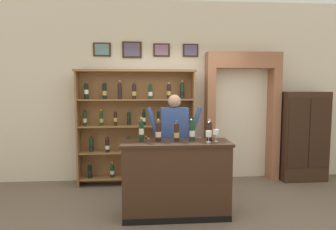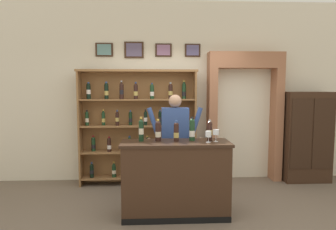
{
  "view_description": "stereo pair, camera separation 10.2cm",
  "coord_description": "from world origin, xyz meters",
  "px_view_note": "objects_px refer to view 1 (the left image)",
  "views": [
    {
      "loc": [
        -0.47,
        -3.82,
        1.75
      ],
      "look_at": [
        -0.17,
        0.19,
        1.38
      ],
      "focal_mm": 30.92,
      "sensor_mm": 36.0,
      "label": 1
    },
    {
      "loc": [
        -0.37,
        -3.83,
        1.75
      ],
      "look_at": [
        -0.17,
        0.19,
        1.38
      ],
      "focal_mm": 30.92,
      "sensor_mm": 36.0,
      "label": 2
    }
  ],
  "objects_px": {
    "tasting_bottle_super_tuscan": "(210,130)",
    "wine_glass_center": "(216,133)",
    "tasting_bottle_bianco": "(141,130)",
    "tasting_bottle_prosecco": "(177,132)",
    "shopkeeper": "(174,136)",
    "wine_glass_right": "(209,135)",
    "tasting_bottle_grappa": "(192,129)",
    "side_cabinet": "(302,136)",
    "wine_shelf": "(136,124)",
    "tasting_counter": "(176,179)",
    "tasting_bottle_chianti": "(158,131)"
  },
  "relations": [
    {
      "from": "shopkeeper",
      "to": "tasting_bottle_super_tuscan",
      "type": "xyz_separation_m",
      "value": [
        0.44,
        -0.48,
        0.16
      ]
    },
    {
      "from": "tasting_bottle_grappa",
      "to": "wine_glass_right",
      "type": "height_order",
      "value": "tasting_bottle_grappa"
    },
    {
      "from": "wine_shelf",
      "to": "tasting_bottle_bianco",
      "type": "bearing_deg",
      "value": -85.19
    },
    {
      "from": "wine_glass_center",
      "to": "tasting_bottle_bianco",
      "type": "bearing_deg",
      "value": 175.42
    },
    {
      "from": "tasting_bottle_prosecco",
      "to": "wine_glass_right",
      "type": "relative_size",
      "value": 1.84
    },
    {
      "from": "tasting_bottle_bianco",
      "to": "tasting_bottle_grappa",
      "type": "xyz_separation_m",
      "value": [
        0.7,
        0.01,
        -0.0
      ]
    },
    {
      "from": "tasting_bottle_prosecco",
      "to": "wine_glass_center",
      "type": "xyz_separation_m",
      "value": [
        0.53,
        -0.05,
        -0.01
      ]
    },
    {
      "from": "tasting_bottle_grappa",
      "to": "tasting_bottle_super_tuscan",
      "type": "height_order",
      "value": "tasting_bottle_grappa"
    },
    {
      "from": "side_cabinet",
      "to": "wine_glass_center",
      "type": "bearing_deg",
      "value": -144.68
    },
    {
      "from": "shopkeeper",
      "to": "tasting_bottle_prosecco",
      "type": "relative_size",
      "value": 5.88
    },
    {
      "from": "tasting_bottle_chianti",
      "to": "wine_glass_center",
      "type": "bearing_deg",
      "value": -6.22
    },
    {
      "from": "wine_shelf",
      "to": "wine_glass_right",
      "type": "height_order",
      "value": "wine_shelf"
    },
    {
      "from": "tasting_bottle_super_tuscan",
      "to": "wine_glass_center",
      "type": "bearing_deg",
      "value": -43.25
    },
    {
      "from": "wine_glass_right",
      "to": "tasting_bottle_bianco",
      "type": "bearing_deg",
      "value": 171.63
    },
    {
      "from": "side_cabinet",
      "to": "tasting_bottle_bianco",
      "type": "relative_size",
      "value": 5.08
    },
    {
      "from": "tasting_bottle_bianco",
      "to": "wine_glass_center",
      "type": "relative_size",
      "value": 2.01
    },
    {
      "from": "tasting_bottle_grappa",
      "to": "wine_glass_right",
      "type": "relative_size",
      "value": 2.15
    },
    {
      "from": "wine_shelf",
      "to": "shopkeeper",
      "type": "bearing_deg",
      "value": -55.1
    },
    {
      "from": "tasting_bottle_chianti",
      "to": "tasting_bottle_grappa",
      "type": "xyz_separation_m",
      "value": [
        0.47,
        0.01,
        0.01
      ]
    },
    {
      "from": "wine_glass_center",
      "to": "wine_glass_right",
      "type": "relative_size",
      "value": 1.08
    },
    {
      "from": "wine_shelf",
      "to": "wine_glass_center",
      "type": "distance_m",
      "value": 1.8
    },
    {
      "from": "tasting_bottle_prosecco",
      "to": "wine_glass_center",
      "type": "relative_size",
      "value": 1.71
    },
    {
      "from": "tasting_bottle_super_tuscan",
      "to": "wine_glass_center",
      "type": "height_order",
      "value": "tasting_bottle_super_tuscan"
    },
    {
      "from": "side_cabinet",
      "to": "tasting_counter",
      "type": "relative_size",
      "value": 1.14
    },
    {
      "from": "wine_glass_right",
      "to": "side_cabinet",
      "type": "bearing_deg",
      "value": 34.82
    },
    {
      "from": "tasting_bottle_bianco",
      "to": "tasting_bottle_grappa",
      "type": "relative_size",
      "value": 1.01
    },
    {
      "from": "tasting_bottle_grappa",
      "to": "wine_glass_right",
      "type": "distance_m",
      "value": 0.25
    },
    {
      "from": "shopkeeper",
      "to": "wine_glass_center",
      "type": "relative_size",
      "value": 10.04
    },
    {
      "from": "wine_shelf",
      "to": "side_cabinet",
      "type": "relative_size",
      "value": 1.26
    },
    {
      "from": "tasting_bottle_chianti",
      "to": "wine_glass_right",
      "type": "xyz_separation_m",
      "value": [
        0.67,
        -0.14,
        -0.04
      ]
    },
    {
      "from": "wine_shelf",
      "to": "tasting_bottle_grappa",
      "type": "distance_m",
      "value": 1.55
    },
    {
      "from": "tasting_bottle_prosecco",
      "to": "wine_shelf",
      "type": "bearing_deg",
      "value": 113.33
    },
    {
      "from": "tasting_bottle_grappa",
      "to": "tasting_bottle_super_tuscan",
      "type": "relative_size",
      "value": 1.14
    },
    {
      "from": "tasting_bottle_super_tuscan",
      "to": "wine_glass_center",
      "type": "relative_size",
      "value": 1.75
    },
    {
      "from": "tasting_counter",
      "to": "tasting_bottle_grappa",
      "type": "height_order",
      "value": "tasting_bottle_grappa"
    },
    {
      "from": "tasting_bottle_bianco",
      "to": "wine_glass_right",
      "type": "xyz_separation_m",
      "value": [
        0.89,
        -0.13,
        -0.05
      ]
    },
    {
      "from": "tasting_bottle_bianco",
      "to": "tasting_bottle_super_tuscan",
      "type": "distance_m",
      "value": 0.93
    },
    {
      "from": "wine_shelf",
      "to": "wine_glass_right",
      "type": "relative_size",
      "value": 13.93
    },
    {
      "from": "wine_shelf",
      "to": "tasting_bottle_super_tuscan",
      "type": "distance_m",
      "value": 1.71
    },
    {
      "from": "wine_shelf",
      "to": "tasting_bottle_chianti",
      "type": "bearing_deg",
      "value": -75.57
    },
    {
      "from": "tasting_bottle_bianco",
      "to": "tasting_bottle_super_tuscan",
      "type": "height_order",
      "value": "tasting_bottle_bianco"
    },
    {
      "from": "wine_shelf",
      "to": "tasting_bottle_bianco",
      "type": "relative_size",
      "value": 6.41
    },
    {
      "from": "wine_shelf",
      "to": "tasting_counter",
      "type": "xyz_separation_m",
      "value": [
        0.58,
        -1.4,
        -0.59
      ]
    },
    {
      "from": "tasting_bottle_grappa",
      "to": "wine_glass_right",
      "type": "xyz_separation_m",
      "value": [
        0.2,
        -0.14,
        -0.05
      ]
    },
    {
      "from": "tasting_bottle_bianco",
      "to": "tasting_bottle_super_tuscan",
      "type": "xyz_separation_m",
      "value": [
        0.93,
        -0.01,
        -0.02
      ]
    },
    {
      "from": "side_cabinet",
      "to": "tasting_bottle_grappa",
      "type": "distance_m",
      "value": 2.71
    },
    {
      "from": "wine_shelf",
      "to": "tasting_counter",
      "type": "height_order",
      "value": "wine_shelf"
    },
    {
      "from": "tasting_bottle_prosecco",
      "to": "tasting_bottle_grappa",
      "type": "height_order",
      "value": "tasting_bottle_grappa"
    },
    {
      "from": "tasting_bottle_prosecco",
      "to": "wine_glass_center",
      "type": "height_order",
      "value": "tasting_bottle_prosecco"
    },
    {
      "from": "tasting_bottle_super_tuscan",
      "to": "wine_glass_center",
      "type": "xyz_separation_m",
      "value": [
        0.07,
        -0.07,
        -0.02
      ]
    }
  ]
}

